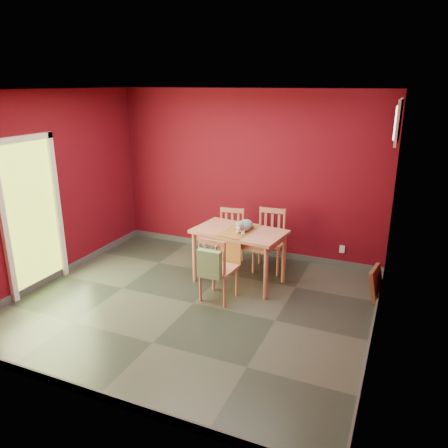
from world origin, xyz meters
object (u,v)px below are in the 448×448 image
at_px(chair_far_left, 230,237).
at_px(cat, 245,223).
at_px(dining_table, 239,237).
at_px(chair_near, 217,268).
at_px(picture_frame, 376,283).
at_px(chair_far_right, 270,239).
at_px(tote_bag, 209,264).

xyz_separation_m(chair_far_left, cat, (0.45, -0.56, 0.44)).
distance_m(chair_far_left, cat, 0.84).
relative_size(dining_table, cat, 3.13).
bearing_deg(chair_near, cat, 78.74).
distance_m(chair_far_left, picture_frame, 2.29).
xyz_separation_m(chair_far_right, tote_bag, (-0.33, -1.48, 0.12)).
relative_size(dining_table, chair_near, 1.49).
bearing_deg(cat, tote_bag, -101.82).
relative_size(dining_table, chair_far_left, 1.52).
relative_size(chair_far_left, picture_frame, 1.97).
height_order(chair_far_left, picture_frame, chair_far_left).
relative_size(dining_table, picture_frame, 2.98).
xyz_separation_m(dining_table, chair_far_right, (0.26, 0.62, -0.21)).
xyz_separation_m(dining_table, cat, (0.07, 0.01, 0.21)).
relative_size(chair_near, cat, 2.10).
xyz_separation_m(chair_near, cat, (0.13, 0.66, 0.44)).
bearing_deg(chair_far_left, tote_bag, -77.96).
bearing_deg(dining_table, chair_near, -95.09).
height_order(chair_far_left, cat, cat).
distance_m(chair_far_right, cat, 0.76).
height_order(chair_near, picture_frame, chair_near).
xyz_separation_m(chair_far_left, tote_bag, (0.31, -1.44, 0.15)).
xyz_separation_m(tote_bag, cat, (0.14, 0.87, 0.30)).
bearing_deg(chair_far_left, chair_near, -75.44).
bearing_deg(cat, chair_far_left, 125.80).
height_order(dining_table, chair_far_left, chair_far_left).
bearing_deg(chair_near, tote_bag, -92.73).
bearing_deg(chair_far_right, chair_near, -104.09).
height_order(cat, picture_frame, cat).
relative_size(chair_far_left, cat, 2.07).
xyz_separation_m(chair_far_left, chair_far_right, (0.63, 0.05, 0.03)).
bearing_deg(picture_frame, dining_table, -172.97).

